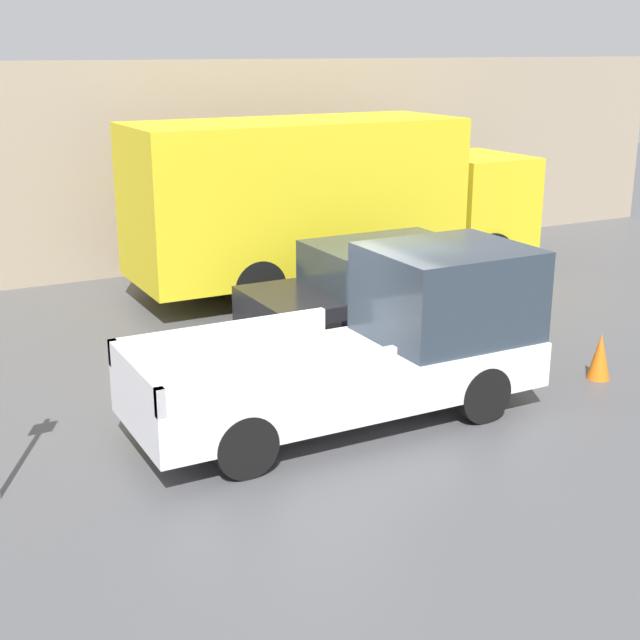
% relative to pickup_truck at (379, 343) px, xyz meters
% --- Properties ---
extents(ground_plane, '(60.00, 60.00, 0.00)m').
position_rel_pickup_truck_xyz_m(ground_plane, '(-0.12, 1.00, -0.99)').
color(ground_plane, '#4C4C4F').
extents(building_wall, '(28.00, 0.15, 4.41)m').
position_rel_pickup_truck_xyz_m(building_wall, '(-0.12, 8.90, 1.22)').
color(building_wall, gray).
rests_on(building_wall, ground).
extents(pickup_truck, '(5.37, 1.93, 2.15)m').
position_rel_pickup_truck_xyz_m(pickup_truck, '(0.00, 0.00, 0.00)').
color(pickup_truck, silver).
rests_on(pickup_truck, ground).
extents(car, '(4.46, 1.96, 1.56)m').
position_rel_pickup_truck_xyz_m(car, '(1.84, 2.99, -0.20)').
color(car, black).
rests_on(car, ground).
extents(delivery_truck, '(8.43, 2.45, 3.35)m').
position_rel_pickup_truck_xyz_m(delivery_truck, '(2.49, 6.04, 0.82)').
color(delivery_truck, gold).
rests_on(delivery_truck, ground).
extents(traffic_cone, '(0.33, 0.33, 0.69)m').
position_rel_pickup_truck_xyz_m(traffic_cone, '(3.54, -0.41, -0.64)').
color(traffic_cone, orange).
rests_on(traffic_cone, ground).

